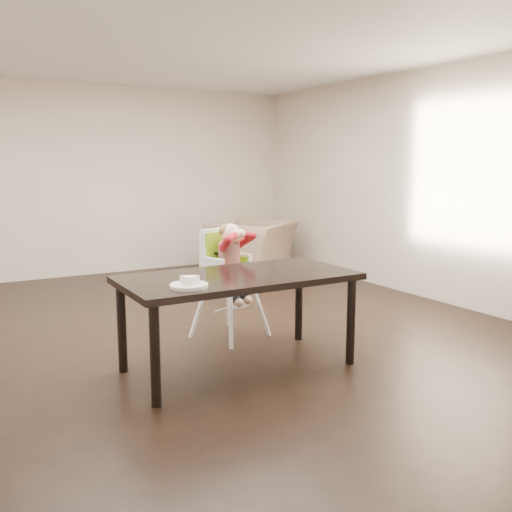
% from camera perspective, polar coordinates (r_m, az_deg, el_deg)
% --- Properties ---
extents(ground, '(7.00, 7.00, 0.00)m').
position_cam_1_polar(ground, '(5.44, -5.82, -7.87)').
color(ground, black).
rests_on(ground, ground).
extents(room_walls, '(6.02, 7.02, 2.71)m').
position_cam_1_polar(room_walls, '(5.21, -6.17, 12.03)').
color(room_walls, beige).
rests_on(room_walls, ground).
extents(dining_table, '(1.80, 0.90, 0.75)m').
position_cam_1_polar(dining_table, '(4.42, -1.77, -2.88)').
color(dining_table, black).
rests_on(dining_table, ground).
extents(high_chair, '(0.57, 0.57, 1.06)m').
position_cam_1_polar(high_chair, '(5.23, -2.87, -0.12)').
color(high_chair, white).
rests_on(high_chair, ground).
extents(plate, '(0.32, 0.32, 0.08)m').
position_cam_1_polar(plate, '(3.97, -6.68, -2.75)').
color(plate, white).
rests_on(plate, dining_table).
extents(armchair, '(1.39, 1.29, 1.02)m').
position_cam_1_polar(armchair, '(8.35, -0.33, 1.78)').
color(armchair, '#9B7F63').
rests_on(armchair, ground).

